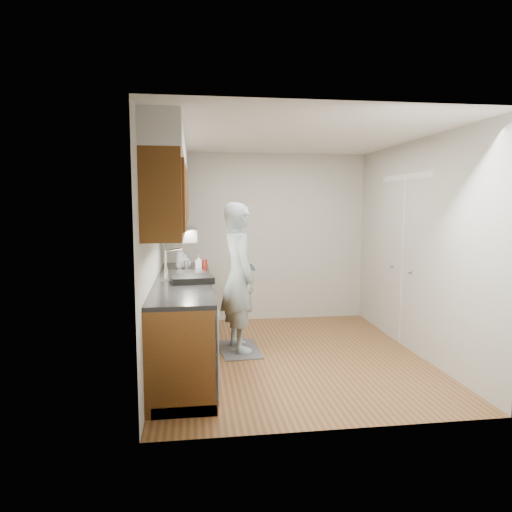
{
  "coord_description": "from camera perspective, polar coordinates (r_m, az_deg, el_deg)",
  "views": [
    {
      "loc": [
        -1.08,
        -5.02,
        1.76
      ],
      "look_at": [
        -0.36,
        0.25,
        1.15
      ],
      "focal_mm": 32.0,
      "sensor_mm": 36.0,
      "label": 1
    }
  ],
  "objects": [
    {
      "name": "floor",
      "position": [
        5.43,
        4.21,
        -12.36
      ],
      "size": [
        3.5,
        3.5,
        0.0
      ],
      "primitive_type": "plane",
      "color": "brown",
      "rests_on": "ground"
    },
    {
      "name": "ceiling",
      "position": [
        5.19,
        4.45,
        14.75
      ],
      "size": [
        3.5,
        3.5,
        0.0
      ],
      "primitive_type": "plane",
      "rotation": [
        3.14,
        0.0,
        0.0
      ],
      "color": "white",
      "rests_on": "wall_left"
    },
    {
      "name": "wall_left",
      "position": [
        5.07,
        -12.51,
        0.64
      ],
      "size": [
        0.02,
        3.5,
        2.5
      ],
      "primitive_type": "cube",
      "color": "#B8B8AD",
      "rests_on": "floor"
    },
    {
      "name": "wall_right",
      "position": [
        5.67,
        19.32,
        1.04
      ],
      "size": [
        0.02,
        3.5,
        2.5
      ],
      "primitive_type": "cube",
      "color": "#B8B8AD",
      "rests_on": "floor"
    },
    {
      "name": "wall_back",
      "position": [
        6.88,
        1.27,
        2.31
      ],
      "size": [
        3.0,
        0.02,
        2.5
      ],
      "primitive_type": "cube",
      "color": "#B8B8AD",
      "rests_on": "floor"
    },
    {
      "name": "counter",
      "position": [
        5.18,
        -8.96,
        -7.71
      ],
      "size": [
        0.64,
        2.8,
        1.3
      ],
      "color": "brown",
      "rests_on": "floor"
    },
    {
      "name": "upper_cabinets",
      "position": [
        5.08,
        -10.75,
        8.59
      ],
      "size": [
        0.47,
        2.8,
        1.21
      ],
      "color": "brown",
      "rests_on": "wall_left"
    },
    {
      "name": "closet_door",
      "position": [
        5.95,
        17.83,
        -0.84
      ],
      "size": [
        0.02,
        1.22,
        2.05
      ],
      "primitive_type": "cube",
      "color": "silver",
      "rests_on": "wall_right"
    },
    {
      "name": "floor_mat",
      "position": [
        5.63,
        -2.09,
        -11.57
      ],
      "size": [
        0.5,
        0.8,
        0.01
      ],
      "primitive_type": "cube",
      "rotation": [
        0.0,
        0.0,
        0.06
      ],
      "color": "#5E5D60",
      "rests_on": "floor"
    },
    {
      "name": "person",
      "position": [
        5.4,
        -2.14,
        -1.39
      ],
      "size": [
        0.61,
        0.79,
        1.99
      ],
      "primitive_type": "imported",
      "rotation": [
        0.0,
        0.0,
        1.79
      ],
      "color": "#93AAB2",
      "rests_on": "floor_mat"
    },
    {
      "name": "soap_bottle_a",
      "position": [
        5.88,
        -9.49,
        -0.05
      ],
      "size": [
        0.14,
        0.14,
        0.3
      ],
      "primitive_type": "imported",
      "rotation": [
        0.0,
        0.0,
        0.19
      ],
      "color": "white",
      "rests_on": "counter"
    },
    {
      "name": "soap_bottle_b",
      "position": [
        5.76,
        -7.21,
        -0.78
      ],
      "size": [
        0.08,
        0.08,
        0.18
      ],
      "primitive_type": "imported",
      "rotation": [
        0.0,
        0.0,
        -0.0
      ],
      "color": "white",
      "rests_on": "counter"
    },
    {
      "name": "soap_bottle_c",
      "position": [
        5.87,
        -8.86,
        -0.61
      ],
      "size": [
        0.21,
        0.21,
        0.19
      ],
      "primitive_type": "imported",
      "rotation": [
        0.0,
        0.0,
        0.7
      ],
      "color": "white",
      "rests_on": "counter"
    },
    {
      "name": "soda_can",
      "position": [
        5.78,
        -6.43,
        -1.04
      ],
      "size": [
        0.08,
        0.08,
        0.12
      ],
      "primitive_type": "cylinder",
      "rotation": [
        0.0,
        0.0,
        -0.36
      ],
      "color": "#B52A1F",
      "rests_on": "counter"
    },
    {
      "name": "steel_can",
      "position": [
        5.79,
        -8.71,
        -1.08
      ],
      "size": [
        0.07,
        0.07,
        0.12
      ],
      "primitive_type": "cylinder",
      "rotation": [
        0.0,
        0.0,
        -0.05
      ],
      "color": "#A5A5AA",
      "rests_on": "counter"
    },
    {
      "name": "dish_rack",
      "position": [
        4.82,
        -8.0,
        -2.87
      ],
      "size": [
        0.46,
        0.4,
        0.07
      ],
      "primitive_type": "cube",
      "rotation": [
        0.0,
        0.0,
        0.11
      ],
      "color": "black",
      "rests_on": "counter"
    }
  ]
}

